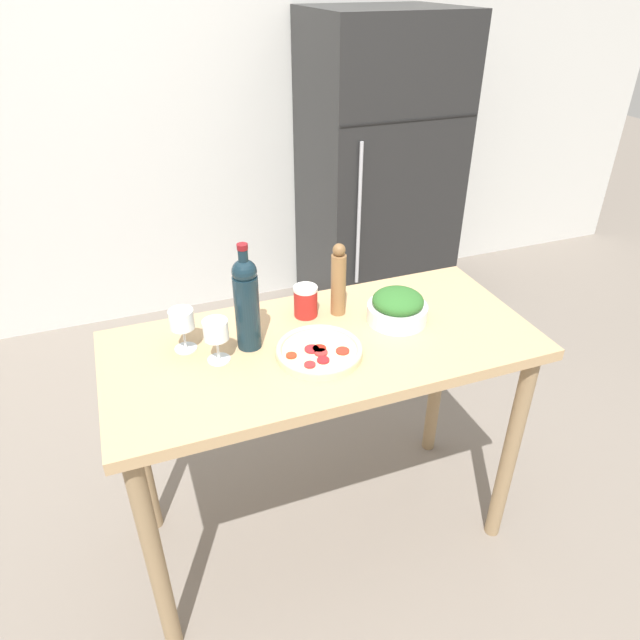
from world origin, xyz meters
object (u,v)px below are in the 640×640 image
object	(u,v)px
salt_canister	(307,301)
refrigerator	(377,174)
salad_bowl	(397,307)
wine_glass_near	(216,332)
homemade_pizza	(319,351)
pepper_mill	(338,281)
wine_bottle	(247,302)
wine_glass_far	(182,322)

from	to	relation	value
salt_canister	refrigerator	bearing A→B (deg)	56.44
refrigerator	salad_bowl	xyz separation A→B (m)	(-0.66, -1.55, 0.08)
wine_glass_near	homemade_pizza	world-z (taller)	wine_glass_near
wine_glass_near	homemade_pizza	size ratio (longest dim) A/B	0.52
homemade_pizza	salt_canister	xyz separation A→B (m)	(0.04, 0.24, 0.04)
pepper_mill	wine_bottle	bearing A→B (deg)	-165.21
wine_glass_far	salad_bowl	size ratio (longest dim) A/B	0.69
wine_glass_far	homemade_pizza	bearing A→B (deg)	-25.23
pepper_mill	salad_bowl	world-z (taller)	pepper_mill
refrigerator	salt_canister	bearing A→B (deg)	-123.56
wine_glass_far	pepper_mill	size ratio (longest dim) A/B	0.54
salt_canister	homemade_pizza	bearing A→B (deg)	-100.53
refrigerator	homemade_pizza	distance (m)	1.92
refrigerator	wine_glass_near	distance (m)	2.02
refrigerator	homemade_pizza	size ratio (longest dim) A/B	6.53
wine_glass_far	pepper_mill	distance (m)	0.53
refrigerator	wine_glass_far	world-z (taller)	refrigerator
refrigerator	salad_bowl	size ratio (longest dim) A/B	8.68
wine_glass_far	salad_bowl	distance (m)	0.70
refrigerator	wine_glass_near	world-z (taller)	refrigerator
wine_glass_near	pepper_mill	world-z (taller)	pepper_mill
refrigerator	wine_bottle	bearing A→B (deg)	-127.44
wine_bottle	salt_canister	bearing A→B (deg)	26.05
pepper_mill	salad_bowl	bearing A→B (deg)	-34.78
salad_bowl	homemade_pizza	bearing A→B (deg)	-162.74
wine_glass_far	salt_canister	world-z (taller)	wine_glass_far
refrigerator	pepper_mill	bearing A→B (deg)	-120.09
wine_bottle	salt_canister	world-z (taller)	wine_bottle
wine_bottle	salad_bowl	bearing A→B (deg)	-3.11
pepper_mill	salt_canister	bearing A→B (deg)	166.90
homemade_pizza	wine_glass_near	bearing A→B (deg)	164.19
refrigerator	wine_glass_far	size ratio (longest dim) A/B	12.58
wine_bottle	homemade_pizza	bearing A→B (deg)	-33.89
wine_glass_near	pepper_mill	distance (m)	0.46
salt_canister	wine_glass_near	bearing A→B (deg)	-155.41
wine_glass_far	salad_bowl	world-z (taller)	wine_glass_far
wine_bottle	wine_glass_far	xyz separation A→B (m)	(-0.19, 0.05, -0.06)
pepper_mill	salad_bowl	size ratio (longest dim) A/B	1.28
refrigerator	salad_bowl	distance (m)	1.69
salad_bowl	homemade_pizza	size ratio (longest dim) A/B	0.75
wine_glass_near	wine_glass_far	bearing A→B (deg)	131.61
pepper_mill	wine_glass_far	bearing A→B (deg)	-176.15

